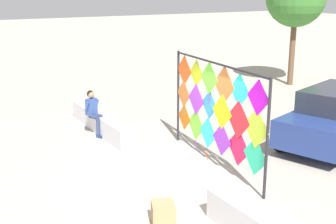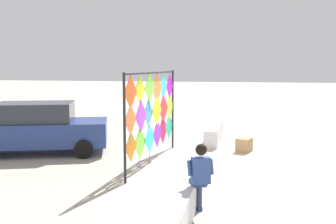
{
  "view_description": "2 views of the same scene",
  "coord_description": "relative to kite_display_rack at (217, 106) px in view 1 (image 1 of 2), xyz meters",
  "views": [
    {
      "loc": [
        9.28,
        -5.45,
        4.66
      ],
      "look_at": [
        -0.65,
        0.22,
        1.5
      ],
      "focal_mm": 48.85,
      "sensor_mm": 36.0,
      "label": 1
    },
    {
      "loc": [
        -11.51,
        -1.39,
        2.97
      ],
      "look_at": [
        -0.12,
        0.87,
        1.58
      ],
      "focal_mm": 41.5,
      "sensor_mm": 36.0,
      "label": 2
    }
  ],
  "objects": [
    {
      "name": "ground",
      "position": [
        0.05,
        -1.34,
        -1.65
      ],
      "size": [
        120.0,
        120.0,
        0.0
      ],
      "primitive_type": "plane",
      "color": "#ADA393"
    },
    {
      "name": "plaza_ledge_left",
      "position": [
        -4.26,
        -1.55,
        -1.34
      ],
      "size": [
        4.28,
        0.5,
        0.63
      ],
      "primitive_type": "cube",
      "color": "silver",
      "rests_on": "ground"
    },
    {
      "name": "seated_vendor",
      "position": [
        -4.04,
        -1.88,
        -0.79
      ],
      "size": [
        0.7,
        0.6,
        1.47
      ],
      "color": "navy",
      "rests_on": "ground"
    },
    {
      "name": "cardboard_box_large",
      "position": [
        2.05,
        -2.74,
        -1.42
      ],
      "size": [
        0.64,
        0.61,
        0.47
      ],
      "primitive_type": "cube",
      "rotation": [
        0.0,
        0.0,
        -0.38
      ],
      "color": "tan",
      "rests_on": "ground"
    },
    {
      "name": "kite_display_rack",
      "position": [
        0.0,
        0.0,
        0.0
      ],
      "size": [
        4.55,
        0.47,
        2.81
      ],
      "color": "#232328",
      "rests_on": "ground"
    }
  ]
}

